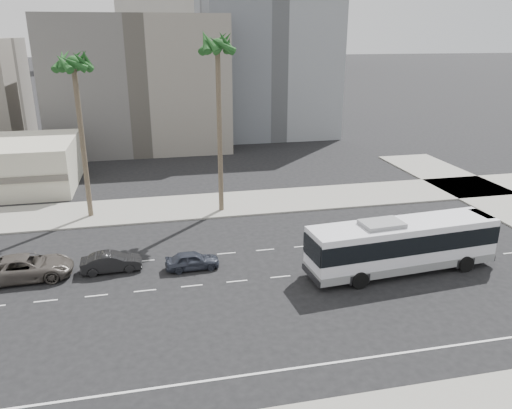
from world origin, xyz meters
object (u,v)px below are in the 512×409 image
object	(u,v)px
car_a	(192,260)
car_b	(111,262)
city_bus	(402,244)
palm_near	(218,49)
palm_mid	(74,66)
car_c	(26,267)

from	to	relation	value
car_a	car_b	world-z (taller)	car_b
city_bus	car_b	distance (m)	20.05
palm_near	palm_mid	world-z (taller)	palm_near
city_bus	palm_mid	distance (m)	29.21
car_a	car_c	bearing A→B (deg)	83.98
car_c	palm_near	xyz separation A→B (m)	(14.74, 10.43, 13.55)
palm_mid	city_bus	bearing A→B (deg)	-35.42
car_a	car_c	world-z (taller)	car_c
city_bus	palm_near	distance (m)	21.79
car_b	palm_near	xyz separation A→B (m)	(9.24, 10.48, 13.71)
car_c	palm_mid	world-z (taller)	palm_mid
car_a	palm_near	xyz separation A→B (m)	(3.74, 11.30, 13.75)
car_b	palm_near	world-z (taller)	palm_near
palm_mid	car_a	bearing A→B (deg)	-57.09
palm_mid	palm_near	bearing A→B (deg)	-4.85
car_b	palm_near	distance (m)	19.58
car_c	car_a	bearing A→B (deg)	-96.46
car_a	car_c	distance (m)	11.04
city_bus	car_a	distance (m)	14.53
car_c	car_b	bearing A→B (deg)	-92.40
car_a	palm_near	size ratio (longest dim) A/B	0.24
city_bus	palm_mid	world-z (taller)	palm_mid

